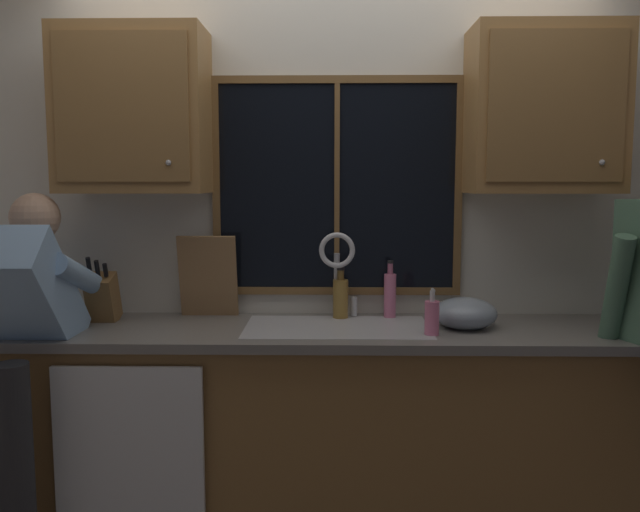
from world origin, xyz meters
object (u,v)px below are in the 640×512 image
person_standing (10,337)px  mixing_bowl (465,313)px  knife_block (103,298)px  cutting_board (208,276)px  bottle_tall_clear (390,294)px  bottle_green_glass (341,297)px  soap_dispenser (432,317)px

person_standing → mixing_bowl: bearing=9.0°
knife_block → cutting_board: (0.46, 0.12, 0.08)m
knife_block → bottle_tall_clear: 1.31m
knife_block → bottle_green_glass: knife_block is taller
mixing_bowl → bottle_tall_clear: 0.37m
cutting_board → bottle_tall_clear: size_ratio=1.46×
cutting_board → bottle_green_glass: size_ratio=1.65×
cutting_board → bottle_tall_clear: bearing=-0.0°
soap_dispenser → bottle_tall_clear: bottle_tall_clear is taller
person_standing → soap_dispenser: (1.69, 0.15, 0.05)m
mixing_bowl → bottle_green_glass: size_ratio=1.16×
knife_block → bottle_green_glass: (1.07, 0.10, -0.01)m
person_standing → bottle_green_glass: size_ratio=6.35×
bottle_green_glass → bottle_tall_clear: size_ratio=0.89×
person_standing → mixing_bowl: (1.85, 0.29, 0.04)m
soap_dispenser → bottle_green_glass: bottle_green_glass is taller
cutting_board → bottle_tall_clear: (0.85, -0.00, -0.08)m
person_standing → soap_dispenser: 1.70m
mixing_bowl → person_standing: bearing=-171.0°
person_standing → soap_dispenser: bearing=5.0°
bottle_tall_clear → bottle_green_glass: bearing=-175.8°
bottle_green_glass → soap_dispenser: bearing=-41.6°
mixing_bowl → bottle_tall_clear: bottle_tall_clear is taller
person_standing → bottle_tall_clear: (1.55, 0.50, 0.09)m
knife_block → bottle_green_glass: 1.08m
cutting_board → bottle_tall_clear: 0.85m
cutting_board → bottle_tall_clear: cutting_board is taller
bottle_green_glass → mixing_bowl: bearing=-19.1°
bottle_green_glass → cutting_board: bearing=178.4°
person_standing → cutting_board: size_ratio=3.86×
mixing_bowl → soap_dispenser: (-0.17, -0.14, 0.01)m
person_standing → cutting_board: person_standing is taller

